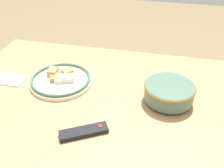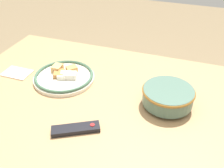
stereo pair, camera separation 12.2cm
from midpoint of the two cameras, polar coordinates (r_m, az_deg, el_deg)
name	(u,v)px [view 2 (the right image)]	position (r m, az deg, el deg)	size (l,w,h in m)	color
dining_table	(98,116)	(1.22, -0.16, -7.18)	(1.45, 1.08, 0.75)	tan
noodle_bowl	(168,96)	(1.17, 15.02, -2.65)	(0.23, 0.23, 0.09)	#4C6B5B
food_plate	(64,76)	(1.34, -7.83, 1.57)	(0.31, 0.31, 0.05)	silver
tv_remote	(76,129)	(1.04, -4.53, -9.87)	(0.19, 0.14, 0.02)	black
folded_napkin	(17,73)	(1.45, -17.72, 2.23)	(0.14, 0.10, 0.01)	beige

